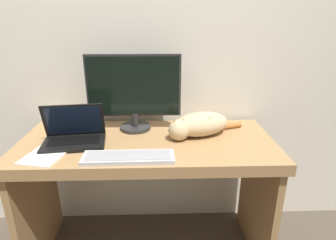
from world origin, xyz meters
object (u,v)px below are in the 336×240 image
external_keyboard (129,157)px  cat (198,124)px  laptop (74,136)px  monitor (134,91)px

external_keyboard → cat: 0.46m
laptop → monitor: bearing=25.7°
external_keyboard → laptop: bearing=147.5°
laptop → external_keyboard: laptop is taller
monitor → laptop: 0.41m
laptop → external_keyboard: bearing=-39.1°
external_keyboard → cat: cat is taller
monitor → external_keyboard: (-0.00, -0.39, -0.22)m
laptop → external_keyboard: 0.36m
laptop → external_keyboard: size_ratio=0.78×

